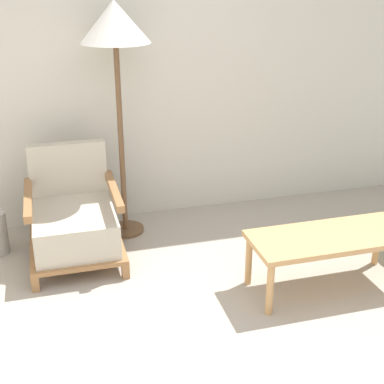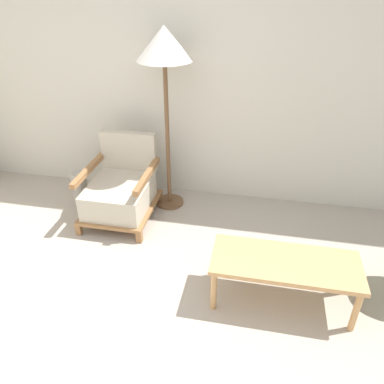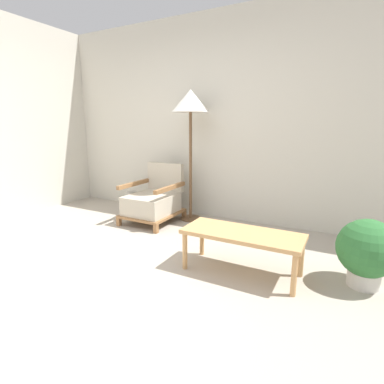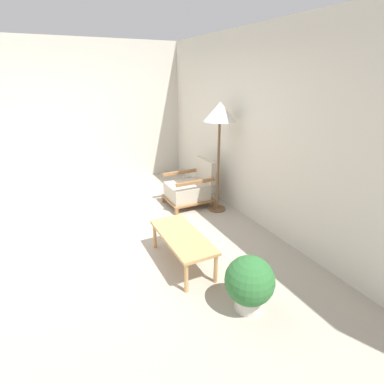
{
  "view_description": "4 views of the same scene",
  "coord_description": "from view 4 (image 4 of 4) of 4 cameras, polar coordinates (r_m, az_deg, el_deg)",
  "views": [
    {
      "loc": [
        -0.62,
        -1.76,
        1.92
      ],
      "look_at": [
        0.25,
        1.35,
        0.55
      ],
      "focal_mm": 50.0,
      "sensor_mm": 36.0,
      "label": 1
    },
    {
      "loc": [
        0.76,
        -1.2,
        2.11
      ],
      "look_at": [
        0.25,
        1.35,
        0.55
      ],
      "focal_mm": 35.0,
      "sensor_mm": 36.0,
      "label": 2
    },
    {
      "loc": [
        1.78,
        -1.5,
        1.28
      ],
      "look_at": [
        0.25,
        1.35,
        0.55
      ],
      "focal_mm": 28.0,
      "sensor_mm": 36.0,
      "label": 3
    },
    {
      "loc": [
        3.74,
        -0.37,
        2.09
      ],
      "look_at": [
        0.25,
        1.35,
        0.55
      ],
      "focal_mm": 28.0,
      "sensor_mm": 36.0,
      "label": 4
    }
  ],
  "objects": [
    {
      "name": "ground_plane",
      "position": [
        4.31,
        -18.12,
        -8.67
      ],
      "size": [
        14.0,
        14.0,
        0.0
      ],
      "primitive_type": "plane",
      "color": "#A89E8E"
    },
    {
      "name": "wall_back",
      "position": [
        4.66,
        9.47,
        12.15
      ],
      "size": [
        8.0,
        0.06,
        2.7
      ],
      "color": "beige",
      "rests_on": "ground_plane"
    },
    {
      "name": "wall_left",
      "position": [
        6.22,
        -18.55,
        13.68
      ],
      "size": [
        0.06,
        8.0,
        2.7
      ],
      "color": "beige",
      "rests_on": "ground_plane"
    },
    {
      "name": "armchair",
      "position": [
        5.06,
        -0.44,
        0.7
      ],
      "size": [
        0.63,
        0.74,
        0.76
      ],
      "color": "olive",
      "rests_on": "ground_plane"
    },
    {
      "name": "floor_lamp",
      "position": [
        4.56,
        5.32,
        14.11
      ],
      "size": [
        0.48,
        0.48,
        1.72
      ],
      "color": "brown",
      "rests_on": "ground_plane"
    },
    {
      "name": "coffee_table",
      "position": [
        3.47,
        -1.87,
        -8.86
      ],
      "size": [
        1.03,
        0.42,
        0.38
      ],
      "color": "tan",
      "rests_on": "ground_plane"
    },
    {
      "name": "vase",
      "position": [
        5.65,
        -0.93,
        1.57
      ],
      "size": [
        0.16,
        0.16,
        0.32
      ],
      "primitive_type": "cylinder",
      "color": "#9E998E",
      "rests_on": "ground_plane"
    },
    {
      "name": "potted_plant",
      "position": [
        2.92,
        10.89,
        -16.5
      ],
      "size": [
        0.46,
        0.46,
        0.56
      ],
      "color": "beige",
      "rests_on": "ground_plane"
    }
  ]
}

